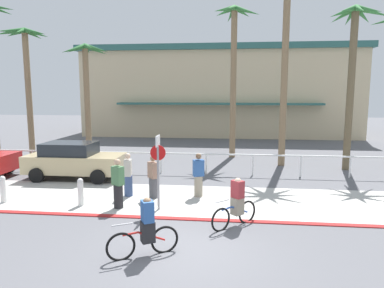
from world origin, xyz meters
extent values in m
plane|color=#5B5B60|center=(0.00, 10.00, 0.00)|extent=(80.00, 80.00, 0.00)
cube|color=beige|center=(0.00, 4.20, 0.01)|extent=(44.00, 4.00, 0.02)
cube|color=maroon|center=(0.00, 2.20, 0.01)|extent=(44.00, 0.24, 0.03)
cube|color=beige|center=(0.03, 26.79, 3.75)|extent=(24.40, 9.57, 7.50)
cube|color=#2D605B|center=(0.03, 26.79, 7.75)|extent=(25.00, 10.17, 0.50)
cube|color=#2D605B|center=(0.03, 21.50, 3.00)|extent=(17.08, 1.20, 0.16)
cylinder|color=white|center=(0.00, 8.50, 1.00)|extent=(26.90, 0.08, 0.08)
cylinder|color=white|center=(-8.97, 8.50, 0.50)|extent=(0.08, 0.08, 1.00)
cylinder|color=white|center=(-6.73, 8.50, 0.50)|extent=(0.08, 0.08, 1.00)
cylinder|color=white|center=(-4.48, 8.50, 0.50)|extent=(0.08, 0.08, 1.00)
cylinder|color=white|center=(-2.24, 8.50, 0.50)|extent=(0.08, 0.08, 1.00)
cylinder|color=white|center=(0.00, 8.50, 0.50)|extent=(0.08, 0.08, 1.00)
cylinder|color=white|center=(2.24, 8.50, 0.50)|extent=(0.08, 0.08, 1.00)
cylinder|color=white|center=(4.48, 8.50, 0.50)|extent=(0.08, 0.08, 1.00)
cylinder|color=white|center=(6.73, 8.50, 0.50)|extent=(0.08, 0.08, 1.00)
cylinder|color=gray|center=(-1.23, 3.00, 1.10)|extent=(0.08, 0.08, 2.20)
cube|color=white|center=(-1.23, 3.00, 2.38)|extent=(0.04, 0.56, 0.36)
cylinder|color=red|center=(-1.23, 3.00, 1.98)|extent=(0.52, 0.03, 0.52)
cylinder|color=white|center=(-6.97, 3.14, 0.42)|extent=(0.20, 0.20, 0.85)
sphere|color=white|center=(-6.97, 3.14, 0.90)|extent=(0.20, 0.20, 0.20)
cylinder|color=white|center=(-4.04, 3.12, 0.42)|extent=(0.20, 0.20, 0.85)
sphere|color=white|center=(-4.04, 3.12, 0.90)|extent=(0.20, 0.20, 0.20)
cone|color=#2D6B33|center=(-12.89, 12.65, 9.05)|extent=(1.88, 0.32, 0.63)
cone|color=#2D6B33|center=(-13.39, 13.35, 9.06)|extent=(1.11, 1.61, 0.61)
cylinder|color=#846B4C|center=(-11.27, 12.41, 3.83)|extent=(0.36, 0.36, 7.66)
cone|color=#2D6B33|center=(-10.61, 12.41, 7.53)|extent=(1.37, 0.32, 0.57)
cone|color=#2D6B33|center=(-10.75, 12.84, 7.51)|extent=(1.30, 1.16, 0.60)
cone|color=#2D6B33|center=(-11.14, 13.14, 7.50)|extent=(0.58, 1.58, 0.62)
cone|color=#2D6B33|center=(-11.74, 13.23, 7.45)|extent=(1.26, 1.86, 0.72)
cone|color=#2D6B33|center=(-12.03, 12.68, 7.53)|extent=(1.68, 0.87, 0.58)
cone|color=#2D6B33|center=(-12.05, 12.12, 7.50)|extent=(1.74, 0.89, 0.64)
cone|color=#2D6B33|center=(-11.69, 11.67, 7.52)|extent=(1.15, 1.68, 0.59)
cone|color=#2D6B33|center=(-11.16, 11.78, 7.49)|extent=(0.55, 1.39, 0.65)
cone|color=#2D6B33|center=(-10.63, 11.87, 7.52)|extent=(1.51, 1.34, 0.58)
cylinder|color=#846B4C|center=(-7.74, 12.89, 3.37)|extent=(0.36, 0.36, 6.75)
cone|color=#2D6B33|center=(-7.01, 12.89, 6.56)|extent=(1.53, 0.32, 0.68)
cone|color=#2D6B33|center=(-7.27, 13.47, 6.55)|extent=(1.24, 1.44, 0.70)
cone|color=#2D6B33|center=(-7.91, 13.63, 6.62)|extent=(0.66, 1.61, 0.57)
cone|color=#2D6B33|center=(-8.47, 13.24, 6.61)|extent=(1.66, 1.02, 0.60)
cone|color=#2D6B33|center=(-8.34, 12.60, 6.53)|extent=(1.43, 0.91, 0.74)
cone|color=#2D6B33|center=(-7.94, 12.02, 6.50)|extent=(0.73, 1.90, 0.80)
cone|color=#2D6B33|center=(-7.28, 12.32, 6.61)|extent=(1.20, 1.39, 0.59)
cylinder|color=#846B4C|center=(1.26, 13.34, 4.42)|extent=(0.36, 0.36, 8.85)
cone|color=#387F3D|center=(1.99, 13.34, 8.63)|extent=(1.56, 0.32, 0.73)
cone|color=#387F3D|center=(1.72, 13.92, 8.70)|extent=(1.21, 1.40, 0.62)
cone|color=#387F3D|center=(1.06, 14.23, 8.62)|extent=(0.73, 1.92, 0.77)
cone|color=#387F3D|center=(0.71, 13.61, 8.68)|extent=(1.32, 0.86, 0.65)
cone|color=#387F3D|center=(0.67, 13.06, 8.70)|extent=(1.38, 0.89, 0.61)
cone|color=#387F3D|center=(1.06, 12.49, 8.65)|extent=(0.72, 1.84, 0.71)
cone|color=#387F3D|center=(1.70, 12.79, 8.62)|extent=(1.19, 1.38, 0.76)
cylinder|color=#846B4C|center=(3.94, 11.11, 4.86)|extent=(0.36, 0.36, 9.73)
cylinder|color=brown|center=(7.11, 10.37, 4.02)|extent=(0.36, 0.36, 8.04)
cone|color=#387F3D|center=(7.96, 10.37, 7.81)|extent=(1.78, 0.32, 0.77)
cone|color=#387F3D|center=(7.62, 10.88, 7.77)|extent=(1.32, 1.32, 0.84)
cone|color=#387F3D|center=(7.11, 11.17, 7.77)|extent=(0.32, 1.71, 0.85)
cone|color=#387F3D|center=(6.66, 10.83, 7.78)|extent=(1.22, 1.22, 0.82)
cone|color=#387F3D|center=(6.51, 10.37, 7.83)|extent=(1.31, 0.32, 0.72)
cone|color=#387F3D|center=(6.66, 9.91, 7.88)|extent=(1.19, 1.19, 0.63)
cone|color=#387F3D|center=(7.11, 9.76, 7.83)|extent=(0.32, 1.32, 0.72)
cone|color=#387F3D|center=(7.56, 9.92, 7.84)|extent=(1.18, 1.18, 0.70)
cylinder|color=black|center=(-9.77, 7.66, 0.33)|extent=(0.66, 0.22, 0.66)
cube|color=tan|center=(-5.94, 6.94, 0.73)|extent=(4.40, 1.80, 0.80)
cube|color=#1E2328|center=(-6.19, 6.94, 1.41)|extent=(2.29, 1.58, 0.56)
cylinder|color=black|center=(-4.53, 7.84, 0.33)|extent=(0.66, 0.22, 0.66)
cylinder|color=black|center=(-4.53, 6.04, 0.33)|extent=(0.66, 0.22, 0.66)
cylinder|color=black|center=(-7.35, 7.84, 0.33)|extent=(0.66, 0.22, 0.66)
cylinder|color=black|center=(-7.35, 6.04, 0.33)|extent=(0.66, 0.22, 0.66)
torus|color=black|center=(-1.38, -0.71, 0.33)|extent=(0.66, 0.40, 0.72)
torus|color=black|center=(-0.41, -0.18, 0.33)|extent=(0.66, 0.40, 0.72)
cylinder|color=red|center=(-0.71, -0.34, 0.48)|extent=(0.63, 0.38, 0.35)
cylinder|color=red|center=(-1.17, -0.59, 0.62)|extent=(0.36, 0.23, 0.07)
cylinder|color=red|center=(-0.79, -0.39, 0.55)|extent=(0.05, 0.05, 0.44)
cylinder|color=silver|center=(-1.33, -0.68, 0.88)|extent=(0.46, 0.27, 0.04)
cube|color=#232326|center=(-0.79, -0.39, 0.61)|extent=(0.42, 0.40, 0.52)
cube|color=#2D5699|center=(-0.79, -0.39, 1.13)|extent=(0.39, 0.42, 0.52)
sphere|color=brown|center=(-0.79, -0.39, 1.36)|extent=(0.22, 0.22, 0.22)
torus|color=black|center=(0.94, 1.38, 0.33)|extent=(0.55, 0.55, 0.72)
torus|color=black|center=(1.72, 2.16, 0.33)|extent=(0.55, 0.55, 0.72)
cylinder|color=#2851A8|center=(1.48, 1.92, 0.48)|extent=(0.53, 0.52, 0.35)
cylinder|color=#2851A8|center=(1.11, 1.55, 0.62)|extent=(0.31, 0.30, 0.07)
cylinder|color=#2851A8|center=(1.41, 1.85, 0.55)|extent=(0.05, 0.05, 0.44)
cylinder|color=silver|center=(0.97, 1.42, 0.88)|extent=(0.38, 0.38, 0.04)
cube|color=gray|center=(1.41, 1.85, 0.61)|extent=(0.42, 0.42, 0.52)
cube|color=#A33338|center=(1.41, 1.85, 1.13)|extent=(0.42, 0.42, 0.52)
sphere|color=beige|center=(1.41, 1.85, 1.36)|extent=(0.22, 0.22, 0.22)
cylinder|color=gray|center=(-0.02, 4.71, 0.41)|extent=(0.41, 0.41, 0.81)
cube|color=#2D5699|center=(-0.02, 4.71, 1.12)|extent=(0.46, 0.38, 0.62)
sphere|color=brown|center=(-0.02, 4.71, 1.58)|extent=(0.22, 0.22, 0.22)
cylinder|color=#4C4C51|center=(-1.70, 4.31, 0.39)|extent=(0.45, 0.45, 0.79)
cube|color=#93705B|center=(-1.70, 4.31, 1.09)|extent=(0.46, 0.47, 0.61)
sphere|color=#9E7556|center=(-1.70, 4.31, 1.53)|extent=(0.22, 0.22, 0.22)
cylinder|color=#384C7A|center=(-2.71, 4.45, 0.41)|extent=(0.36, 0.36, 0.81)
cube|color=#B7B2A8|center=(-2.71, 4.45, 1.12)|extent=(0.32, 0.43, 0.63)
sphere|color=beige|center=(-2.71, 4.45, 1.58)|extent=(0.22, 0.22, 0.22)
cylinder|color=#232326|center=(-2.64, 3.01, 0.42)|extent=(0.44, 0.44, 0.84)
cube|color=#4C7F51|center=(-2.64, 3.01, 1.16)|extent=(0.48, 0.44, 0.64)
sphere|color=#D6A884|center=(-2.64, 3.01, 1.63)|extent=(0.23, 0.23, 0.23)
camera|label=1|loc=(1.21, -8.53, 4.00)|focal=33.41mm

